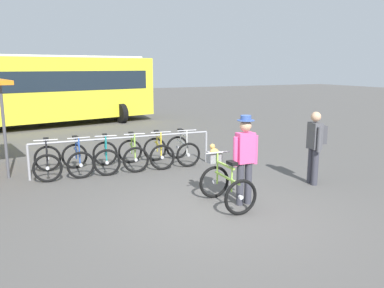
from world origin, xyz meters
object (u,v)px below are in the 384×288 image
at_px(bus_distant, 40,87).
at_px(racked_bike_white, 183,150).
at_px(racked_bike_black, 47,162).
at_px(racked_bike_yellow, 158,152).
at_px(racked_bike_blue, 78,159).
at_px(racked_bike_lime, 133,154).
at_px(person_with_featured_bike, 245,156).
at_px(racked_bike_teal, 106,156).
at_px(featured_bicycle, 224,180).
at_px(pedestrian_with_backpack, 315,143).

bearing_deg(bus_distant, racked_bike_white, -71.86).
distance_m(racked_bike_black, racked_bike_yellow, 2.80).
distance_m(racked_bike_blue, racked_bike_lime, 1.40).
distance_m(racked_bike_lime, bus_distant, 9.03).
height_order(racked_bike_blue, person_with_featured_bike, person_with_featured_bike).
xyz_separation_m(racked_bike_blue, racked_bike_teal, (0.70, -0.02, 0.00)).
xyz_separation_m(racked_bike_blue, person_with_featured_bike, (2.52, -3.63, 0.58)).
relative_size(racked_bike_blue, racked_bike_white, 0.94).
bearing_deg(featured_bicycle, racked_bike_lime, 102.88).
distance_m(featured_bicycle, person_with_featured_bike, 0.61).
distance_m(racked_bike_black, featured_bicycle, 4.51).
bearing_deg(racked_bike_yellow, racked_bike_teal, 178.04).
distance_m(racked_bike_teal, person_with_featured_bike, 4.08).
height_order(racked_bike_teal, racked_bike_white, same).
bearing_deg(racked_bike_lime, racked_bike_teal, 178.04).
bearing_deg(racked_bike_blue, racked_bike_yellow, -1.96).
bearing_deg(racked_bike_blue, racked_bike_black, 178.04).
xyz_separation_m(racked_bike_lime, bus_distant, (-1.50, 8.79, 1.37)).
height_order(racked_bike_black, racked_bike_blue, same).
bearing_deg(featured_bicycle, racked_bike_white, 79.49).
height_order(racked_bike_teal, racked_bike_lime, same).
bearing_deg(racked_bike_white, racked_bike_lime, 178.04).
bearing_deg(racked_bike_black, racked_bike_teal, -1.96).
xyz_separation_m(featured_bicycle, person_with_featured_bike, (0.35, -0.18, 0.46)).
distance_m(racked_bike_yellow, featured_bicycle, 3.38).
relative_size(racked_bike_teal, racked_bike_lime, 1.01).
height_order(racked_bike_black, bus_distant, bus_distant).
relative_size(racked_bike_black, featured_bicycle, 0.96).
xyz_separation_m(racked_bike_black, racked_bike_lime, (2.10, -0.07, 0.00)).
bearing_deg(person_with_featured_bike, racked_bike_black, 131.40).
relative_size(racked_bike_blue, racked_bike_lime, 0.94).
bearing_deg(racked_bike_yellow, pedestrian_with_backpack, -50.39).
bearing_deg(racked_bike_lime, racked_bike_blue, 178.04).
bearing_deg(racked_bike_black, racked_bike_blue, -1.96).
bearing_deg(racked_bike_teal, pedestrian_with_backpack, -38.44).
relative_size(racked_bike_black, racked_bike_lime, 0.99).
bearing_deg(featured_bicycle, pedestrian_with_backpack, 6.39).
bearing_deg(racked_bike_white, bus_distant, 108.14).
height_order(featured_bicycle, person_with_featured_bike, person_with_featured_bike).
height_order(racked_bike_yellow, racked_bike_white, same).
xyz_separation_m(racked_bike_teal, racked_bike_white, (2.10, -0.07, 0.00)).
bearing_deg(racked_bike_yellow, person_with_featured_bike, -83.20).
distance_m(racked_bike_yellow, pedestrian_with_backpack, 4.06).
height_order(racked_bike_lime, featured_bicycle, featured_bicycle).
bearing_deg(person_with_featured_bike, racked_bike_lime, 107.41).
height_order(racked_bike_teal, bus_distant, bus_distant).
bearing_deg(pedestrian_with_backpack, racked_bike_black, 149.22).
bearing_deg(racked_bike_teal, person_with_featured_bike, -63.18).
bearing_deg(racked_bike_teal, racked_bike_white, -1.96).
bearing_deg(racked_bike_blue, person_with_featured_bike, -55.21).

